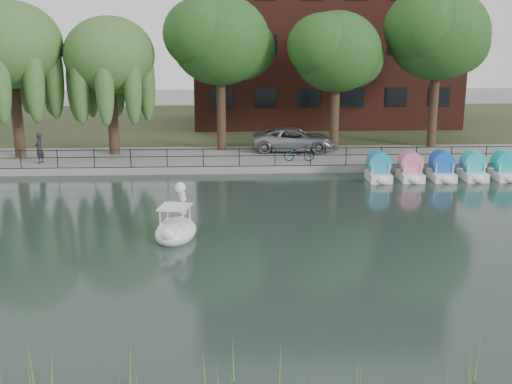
{
  "coord_description": "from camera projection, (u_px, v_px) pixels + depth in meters",
  "views": [
    {
      "loc": [
        -0.72,
        -21.73,
        8.09
      ],
      "look_at": [
        0.5,
        4.0,
        1.3
      ],
      "focal_mm": 45.0,
      "sensor_mm": 36.0,
      "label": 1
    }
  ],
  "objects": [
    {
      "name": "minivan",
      "position": [
        294.0,
        138.0,
        39.66
      ],
      "size": [
        3.2,
        6.13,
        1.65
      ],
      "primitive_type": "imported",
      "rotation": [
        0.0,
        0.0,
        1.49
      ],
      "color": "gray",
      "rests_on": "promenade"
    },
    {
      "name": "promenade",
      "position": [
        238.0,
        159.0,
        38.49
      ],
      "size": [
        40.0,
        6.0,
        0.4
      ],
      "primitive_type": "cube",
      "color": "gray",
      "rests_on": "ground_plane"
    },
    {
      "name": "willow_left",
      "position": [
        10.0,
        45.0,
        36.68
      ],
      "size": [
        5.88,
        5.88,
        9.01
      ],
      "color": "#473323",
      "rests_on": "promenade"
    },
    {
      "name": "kerb",
      "position": [
        239.0,
        170.0,
        35.64
      ],
      "size": [
        40.0,
        0.25,
        0.4
      ],
      "primitive_type": "cube",
      "color": "gray",
      "rests_on": "ground_plane"
    },
    {
      "name": "swan_boat",
      "position": [
        176.0,
        227.0,
        24.85
      ],
      "size": [
        1.99,
        2.68,
        2.05
      ],
      "rotation": [
        0.0,
        0.0,
        -0.21
      ],
      "color": "white",
      "rests_on": "ground_plane"
    },
    {
      "name": "apartment_building",
      "position": [
        323.0,
        6.0,
        49.97
      ],
      "size": [
        20.0,
        10.07,
        18.0
      ],
      "color": "#4C1E16",
      "rests_on": "land_strip"
    },
    {
      "name": "bicycle",
      "position": [
        299.0,
        152.0,
        36.88
      ],
      "size": [
        0.74,
        1.76,
        1.0
      ],
      "primitive_type": "imported",
      "rotation": [
        0.0,
        0.0,
        1.49
      ],
      "color": "gray",
      "rests_on": "promenade"
    },
    {
      "name": "railing",
      "position": [
        239.0,
        152.0,
        35.59
      ],
      "size": [
        32.0,
        0.05,
        1.0
      ],
      "color": "black",
      "rests_on": "promenade"
    },
    {
      "name": "ground_plane",
      "position": [
        247.0,
        255.0,
        23.09
      ],
      "size": [
        120.0,
        120.0,
        0.0
      ],
      "primitive_type": "plane",
      "color": "#2F403B"
    },
    {
      "name": "willow_mid",
      "position": [
        109.0,
        56.0,
        37.57
      ],
      "size": [
        5.32,
        5.32,
        8.15
      ],
      "color": "#473323",
      "rests_on": "promenade"
    },
    {
      "name": "broadleaf_right",
      "position": [
        336.0,
        52.0,
        38.63
      ],
      "size": [
        5.4,
        5.4,
        8.32
      ],
      "color": "#473323",
      "rests_on": "promenade"
    },
    {
      "name": "pedal_boat_row",
      "position": [
        473.0,
        168.0,
        34.2
      ],
      "size": [
        11.35,
        1.7,
        1.4
      ],
      "color": "white",
      "rests_on": "ground_plane"
    },
    {
      "name": "pedestrian",
      "position": [
        39.0,
        146.0,
        36.2
      ],
      "size": [
        0.66,
        0.82,
        1.98
      ],
      "primitive_type": "imported",
      "rotation": [
        0.0,
        0.0,
        4.44
      ],
      "color": "black",
      "rests_on": "promenade"
    },
    {
      "name": "reed_bank",
      "position": [
        355.0,
        381.0,
        13.85
      ],
      "size": [
        24.0,
        2.4,
        1.2
      ],
      "color": "#669938",
      "rests_on": "ground_plane"
    },
    {
      "name": "broadleaf_center",
      "position": [
        220.0,
        41.0,
        38.63
      ],
      "size": [
        6.0,
        6.0,
        9.25
      ],
      "color": "#473323",
      "rests_on": "promenade"
    },
    {
      "name": "broadleaf_far",
      "position": [
        438.0,
        35.0,
        39.64
      ],
      "size": [
        6.3,
        6.3,
        9.71
      ],
      "color": "#473323",
      "rests_on": "promenade"
    },
    {
      "name": "land_strip",
      "position": [
        235.0,
        124.0,
        52.02
      ],
      "size": [
        60.0,
        22.0,
        0.36
      ],
      "primitive_type": "cube",
      "color": "#47512D",
      "rests_on": "ground_plane"
    }
  ]
}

